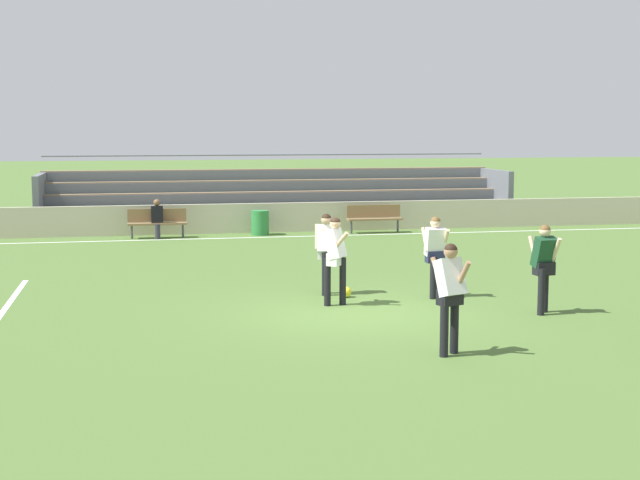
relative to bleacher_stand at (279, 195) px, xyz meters
The scene contains 15 objects.
ground_plane 15.69m from the bleacher_stand, 93.65° to the right, with size 160.00×160.00×0.00m, color #4C6B30.
field_line_sideline 4.17m from the bleacher_stand, 104.27° to the right, with size 44.00×0.12×0.01m, color white.
field_line_penalty_mark 14.95m from the bleacher_stand, 119.86° to the right, with size 0.12×4.40×0.01m, color white.
sideline_wall 2.81m from the bleacher_stand, 111.17° to the right, with size 48.00×0.16×0.96m, color beige.
bleacher_stand is the anchor object (origin of this frame).
bench_far_right 5.53m from the bleacher_stand, 142.21° to the right, with size 1.80×0.40×0.90m.
bench_near_wall_gap 4.29m from the bleacher_stand, 52.36° to the right, with size 1.80×0.40×0.90m.
trash_bin 3.50m from the bleacher_stand, 109.03° to the right, with size 0.56×0.56×0.78m, color #2D7F3D.
spectator_seated 5.59m from the bleacher_stand, 141.26° to the right, with size 0.36×0.42×1.21m.
player_white_challenging 13.78m from the bleacher_stand, 94.86° to the right, with size 0.51×0.44×1.67m.
player_white_overlapping 14.92m from the bleacher_stand, 94.74° to the right, with size 0.51×0.70×1.71m.
player_white_dropping_back 18.93m from the bleacher_stand, 91.12° to the right, with size 0.49×0.62×1.70m.
player_white_wide_left 14.53m from the bleacher_stand, 86.45° to the right, with size 0.44×0.53×1.64m.
player_dark_wide_right 16.56m from the bleacher_stand, 81.86° to the right, with size 0.45×0.53×1.65m.
soccer_ball 14.18m from the bleacher_stand, 93.43° to the right, with size 0.22×0.22×0.22m, color yellow.
Camera 1 is at (-3.90, -15.81, 3.40)m, focal length 50.25 mm.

